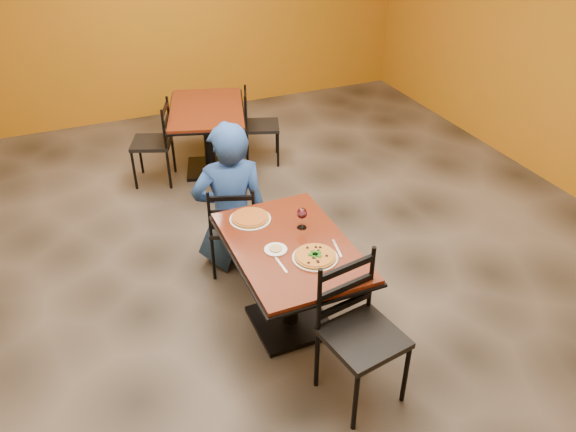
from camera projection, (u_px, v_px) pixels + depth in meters
name	position (u px, v px, depth m)	size (l,w,h in m)	color
floor	(267.00, 285.00, 4.75)	(7.00, 8.00, 0.01)	black
wall_back	(148.00, 1.00, 7.03)	(7.00, 0.01, 3.00)	#B66314
table_main	(291.00, 266.00, 4.06)	(0.83, 1.23, 0.75)	maroon
table_second	(208.00, 125.00, 6.17)	(1.11, 1.37, 0.75)	maroon
chair_main_near	(363.00, 338.00, 3.54)	(0.45, 0.45, 1.00)	black
chair_main_far	(233.00, 225.00, 4.75)	(0.39, 0.39, 0.86)	black
chair_second_left	(152.00, 143.00, 6.03)	(0.40, 0.40, 0.90)	black
chair_second_right	(262.00, 126.00, 6.45)	(0.39, 0.39, 0.85)	black
diner	(230.00, 195.00, 4.71)	(0.64, 0.42, 1.31)	navy
plate_main	(315.00, 258.00, 3.82)	(0.31, 0.31, 0.01)	white
pizza_main	(315.00, 256.00, 3.81)	(0.28, 0.28, 0.02)	maroon
plate_far	(250.00, 219.00, 4.22)	(0.31, 0.31, 0.01)	white
pizza_far	(250.00, 217.00, 4.21)	(0.28, 0.28, 0.02)	#C77426
side_plate	(276.00, 250.00, 3.90)	(0.16, 0.16, 0.01)	white
dip	(276.00, 249.00, 3.89)	(0.09, 0.09, 0.01)	tan
wine_glass	(302.00, 217.00, 4.08)	(0.08, 0.08, 0.18)	white
fork	(281.00, 265.00, 3.76)	(0.01, 0.19, 0.00)	silver
knife	(337.00, 248.00, 3.92)	(0.01, 0.21, 0.00)	silver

